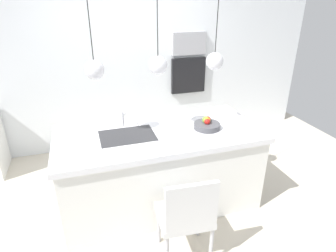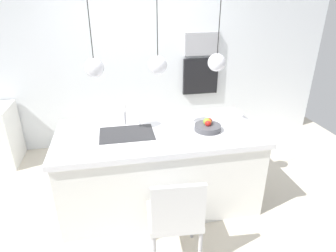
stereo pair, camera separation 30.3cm
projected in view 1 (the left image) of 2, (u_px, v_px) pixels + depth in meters
floor at (160, 200)px, 3.41m from camera, size 6.60×6.60×0.00m
back_wall at (129, 63)px, 4.30m from camera, size 6.00×0.10×2.60m
kitchen_island at (160, 167)px, 3.22m from camera, size 2.16×1.02×0.91m
sink_basin at (127, 136)px, 2.94m from camera, size 0.56×0.40×0.02m
faucet at (123, 115)px, 3.06m from camera, size 0.02×0.17×0.22m
fruit_bowl at (207, 125)px, 3.09m from camera, size 0.28×0.28×0.13m
microwave at (189, 43)px, 4.39m from camera, size 0.54×0.08×0.34m
oven at (188, 75)px, 4.60m from camera, size 0.56×0.08×0.56m
chair_near at (187, 215)px, 2.45m from camera, size 0.49×0.44×0.90m
pendant_light_left at (94, 69)px, 2.57m from camera, size 0.18×0.18×0.78m
pendant_light_center at (158, 65)px, 2.74m from camera, size 0.18×0.18×0.78m
pendant_light_right at (215, 61)px, 2.90m from camera, size 0.18×0.18×0.78m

